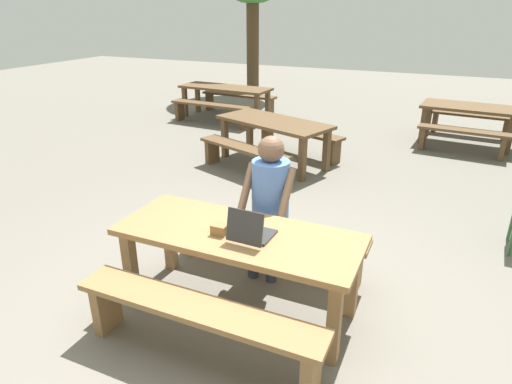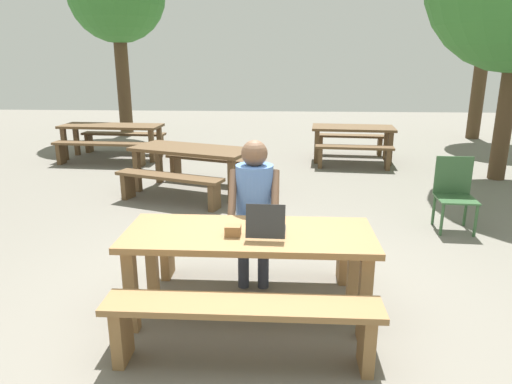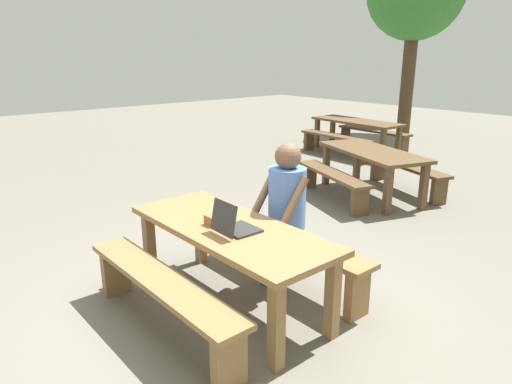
{
  "view_description": "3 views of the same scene",
  "coord_description": "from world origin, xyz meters",
  "px_view_note": "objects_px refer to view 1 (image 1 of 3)",
  "views": [
    {
      "loc": [
        1.38,
        -2.74,
        2.36
      ],
      "look_at": [
        0.04,
        0.25,
        0.97
      ],
      "focal_mm": 31.01,
      "sensor_mm": 36.0,
      "label": 1
    },
    {
      "loc": [
        0.24,
        -3.36,
        2.02
      ],
      "look_at": [
        0.04,
        0.25,
        0.97
      ],
      "focal_mm": 32.5,
      "sensor_mm": 36.0,
      "label": 2
    },
    {
      "loc": [
        2.79,
        -2.12,
        2.07
      ],
      "look_at": [
        0.04,
        0.25,
        0.97
      ],
      "focal_mm": 32.13,
      "sensor_mm": 36.0,
      "label": 3
    }
  ],
  "objects_px": {
    "small_pouch": "(220,229)",
    "picnic_table_mid": "(469,112)",
    "laptop": "(250,232)",
    "picnic_table_rear": "(274,127)",
    "picnic_table_front": "(238,244)",
    "picnic_table_distant": "(225,92)",
    "person_seated": "(269,195)"
  },
  "relations": [
    {
      "from": "person_seated",
      "to": "picnic_table_rear",
      "type": "distance_m",
      "value": 3.13
    },
    {
      "from": "laptop",
      "to": "picnic_table_distant",
      "type": "distance_m",
      "value": 6.89
    },
    {
      "from": "small_pouch",
      "to": "person_seated",
      "type": "relative_size",
      "value": 0.09
    },
    {
      "from": "picnic_table_mid",
      "to": "picnic_table_distant",
      "type": "xyz_separation_m",
      "value": [
        -4.91,
        -0.04,
        0.01
      ]
    },
    {
      "from": "picnic_table_front",
      "to": "picnic_table_mid",
      "type": "bearing_deg",
      "value": 74.39
    },
    {
      "from": "small_pouch",
      "to": "picnic_table_distant",
      "type": "relative_size",
      "value": 0.06
    },
    {
      "from": "small_pouch",
      "to": "picnic_table_rear",
      "type": "relative_size",
      "value": 0.06
    },
    {
      "from": "small_pouch",
      "to": "picnic_table_mid",
      "type": "bearing_deg",
      "value": 73.59
    },
    {
      "from": "picnic_table_front",
      "to": "laptop",
      "type": "relative_size",
      "value": 6.09
    },
    {
      "from": "picnic_table_distant",
      "to": "small_pouch",
      "type": "bearing_deg",
      "value": -59.08
    },
    {
      "from": "picnic_table_front",
      "to": "picnic_table_distant",
      "type": "bearing_deg",
      "value": 118.7
    },
    {
      "from": "laptop",
      "to": "picnic_table_distant",
      "type": "height_order",
      "value": "laptop"
    },
    {
      "from": "picnic_table_mid",
      "to": "picnic_table_rear",
      "type": "xyz_separation_m",
      "value": [
        -2.79,
        -2.43,
        0.01
      ]
    },
    {
      "from": "laptop",
      "to": "picnic_table_rear",
      "type": "height_order",
      "value": "laptop"
    },
    {
      "from": "person_seated",
      "to": "picnic_table_mid",
      "type": "bearing_deg",
      "value": 72.73
    },
    {
      "from": "laptop",
      "to": "picnic_table_rear",
      "type": "relative_size",
      "value": 0.16
    },
    {
      "from": "laptop",
      "to": "picnic_table_distant",
      "type": "relative_size",
      "value": 0.15
    },
    {
      "from": "person_seated",
      "to": "picnic_table_rear",
      "type": "bearing_deg",
      "value": 111.24
    },
    {
      "from": "laptop",
      "to": "person_seated",
      "type": "xyz_separation_m",
      "value": [
        -0.13,
        0.69,
        0.01
      ]
    },
    {
      "from": "small_pouch",
      "to": "picnic_table_rear",
      "type": "height_order",
      "value": "small_pouch"
    },
    {
      "from": "person_seated",
      "to": "picnic_table_distant",
      "type": "height_order",
      "value": "person_seated"
    },
    {
      "from": "picnic_table_rear",
      "to": "laptop",
      "type": "bearing_deg",
      "value": -51.12
    },
    {
      "from": "person_seated",
      "to": "laptop",
      "type": "bearing_deg",
      "value": -79.21
    },
    {
      "from": "picnic_table_front",
      "to": "picnic_table_distant",
      "type": "distance_m",
      "value": 6.76
    },
    {
      "from": "person_seated",
      "to": "picnic_table_mid",
      "type": "xyz_separation_m",
      "value": [
        1.66,
        5.34,
        -0.2
      ]
    },
    {
      "from": "laptop",
      "to": "small_pouch",
      "type": "distance_m",
      "value": 0.25
    },
    {
      "from": "picnic_table_front",
      "to": "person_seated",
      "type": "relative_size",
      "value": 1.46
    },
    {
      "from": "laptop",
      "to": "person_seated",
      "type": "relative_size",
      "value": 0.24
    },
    {
      "from": "picnic_table_mid",
      "to": "person_seated",
      "type": "bearing_deg",
      "value": -102.33
    },
    {
      "from": "laptop",
      "to": "picnic_table_rear",
      "type": "distance_m",
      "value": 3.82
    },
    {
      "from": "small_pouch",
      "to": "laptop",
      "type": "bearing_deg",
      "value": 4.63
    },
    {
      "from": "picnic_table_rear",
      "to": "picnic_table_distant",
      "type": "bearing_deg",
      "value": 151.03
    }
  ]
}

